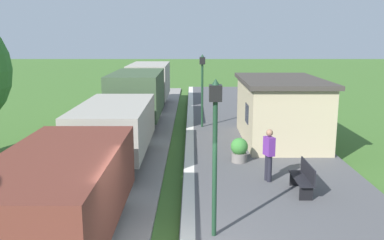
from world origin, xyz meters
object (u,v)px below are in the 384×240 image
(station_hut, at_px, (278,109))
(lamp_post_far, at_px, (201,77))
(bench_near_hut, at_px, (302,177))
(potted_planter, at_px, (238,150))
(freight_train, at_px, (129,107))
(person_waiting, at_px, (267,153))
(lamp_post_near, at_px, (214,130))

(station_hut, relative_size, lamp_post_far, 1.57)
(bench_near_hut, xyz_separation_m, potted_planter, (-1.57, 3.10, 0.00))
(freight_train, relative_size, person_waiting, 15.20)
(freight_train, bearing_deg, bench_near_hut, -50.32)
(freight_train, xyz_separation_m, person_waiting, (5.36, -6.47, -0.37))
(person_waiting, height_order, lamp_post_near, lamp_post_near)
(station_hut, bearing_deg, bench_near_hut, -95.15)
(freight_train, height_order, person_waiting, freight_train)
(freight_train, distance_m, person_waiting, 8.41)
(freight_train, relative_size, station_hut, 4.48)
(lamp_post_near, bearing_deg, station_hut, 69.63)
(lamp_post_near, height_order, lamp_post_far, same)
(potted_planter, height_order, lamp_post_far, lamp_post_far)
(bench_near_hut, xyz_separation_m, lamp_post_far, (-2.81, 9.20, 2.08))
(freight_train, height_order, station_hut, station_hut)
(bench_near_hut, distance_m, potted_planter, 3.47)
(station_hut, xyz_separation_m, bench_near_hut, (-0.57, -6.38, -0.93))
(freight_train, relative_size, lamp_post_near, 7.03)
(person_waiting, height_order, potted_planter, person_waiting)
(freight_train, xyz_separation_m, station_hut, (6.80, -1.12, 0.10))
(bench_near_hut, xyz_separation_m, person_waiting, (-0.86, 1.03, 0.46))
(lamp_post_near, distance_m, lamp_post_far, 11.93)
(person_waiting, bearing_deg, bench_near_hut, 110.20)
(station_hut, height_order, potted_planter, station_hut)
(bench_near_hut, xyz_separation_m, lamp_post_near, (-2.81, -2.73, 2.08))
(potted_planter, height_order, lamp_post_near, lamp_post_near)
(bench_near_hut, relative_size, lamp_post_near, 0.41)
(potted_planter, distance_m, lamp_post_far, 6.56)
(station_hut, height_order, lamp_post_far, lamp_post_far)
(freight_train, relative_size, lamp_post_far, 7.03)
(potted_planter, xyz_separation_m, lamp_post_near, (-1.23, -5.83, 2.08))
(freight_train, bearing_deg, potted_planter, -43.46)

